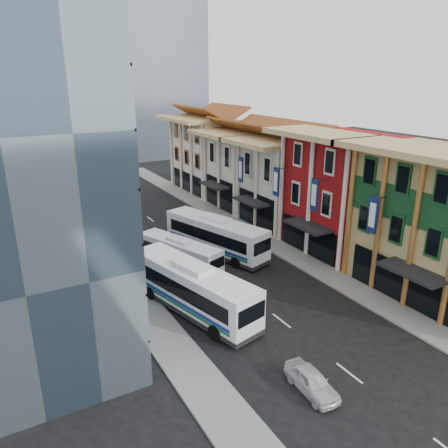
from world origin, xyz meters
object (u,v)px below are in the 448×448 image
bus_left_near (192,287)px  bus_left_far (180,253)px  bus_right (216,235)px  sedan_left (312,381)px  shophouse_tan (448,227)px

bus_left_near → bus_left_far: 8.25m
bus_left_near → bus_right: bearing=39.3°
bus_left_far → sedan_left: 19.58m
shophouse_tan → bus_left_near: 21.00m
shophouse_tan → bus_right: bearing=125.1°
shophouse_tan → sedan_left: shophouse_tan is taller
bus_left_far → bus_right: bearing=-1.6°
bus_right → bus_left_near: bearing=-144.3°
bus_right → sedan_left: bearing=-120.8°
shophouse_tan → bus_left_near: (-19.16, 7.61, -3.98)m
bus_right → sedan_left: 21.80m
bus_left_far → sedan_left: bearing=-111.3°
bus_left_near → bus_right: bus_left_near is taller
bus_left_far → bus_right: (4.74, 1.59, 0.46)m
bus_right → shophouse_tan: bearing=-72.1°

